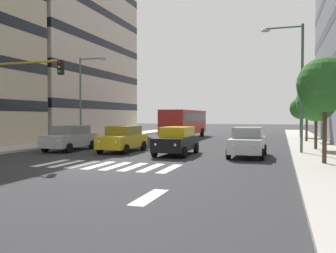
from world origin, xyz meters
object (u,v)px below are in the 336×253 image
(car_2, at_px, (123,139))
(street_tree_1, at_px, (316,102))
(car_3, at_px, (70,138))
(street_tree_2, at_px, (307,99))
(bus_behind_traffic, at_px, (185,121))
(street_tree_3, at_px, (301,108))
(car_1, at_px, (177,140))
(traffic_light_gantry, at_px, (8,91))
(street_lamp_right, at_px, (84,91))
(street_tree_0, at_px, (325,85))
(car_0, at_px, (248,142))
(street_lamp_left, at_px, (296,76))

(car_2, height_order, street_tree_1, street_tree_1)
(car_3, distance_m, street_tree_2, 20.55)
(car_3, bearing_deg, bus_behind_traffic, -103.58)
(bus_behind_traffic, distance_m, street_tree_3, 12.41)
(car_2, distance_m, car_3, 3.87)
(car_1, distance_m, traffic_light_gantry, 10.06)
(car_3, relative_size, street_lamp_right, 0.60)
(traffic_light_gantry, bearing_deg, street_tree_0, -172.73)
(street_lamp_right, height_order, street_tree_2, street_lamp_right)
(street_tree_2, bearing_deg, car_0, 72.24)
(car_2, relative_size, street_tree_2, 0.95)
(street_lamp_left, height_order, street_tree_0, street_lamp_left)
(bus_behind_traffic, bearing_deg, traffic_light_gantry, 77.85)
(bus_behind_traffic, relative_size, street_lamp_left, 1.34)
(car_1, relative_size, street_tree_3, 1.06)
(bus_behind_traffic, bearing_deg, street_lamp_right, 55.04)
(car_1, relative_size, street_lamp_right, 0.60)
(street_tree_0, bearing_deg, street_lamp_right, -26.77)
(car_2, relative_size, street_lamp_left, 0.57)
(car_2, distance_m, bus_behind_traffic, 15.67)
(bus_behind_traffic, distance_m, street_tree_0, 22.45)
(car_1, bearing_deg, street_tree_0, 162.44)
(street_lamp_left, bearing_deg, street_tree_0, 103.01)
(car_0, distance_m, street_tree_1, 6.73)
(street_tree_3, bearing_deg, bus_behind_traffic, 13.62)
(car_1, bearing_deg, street_tree_2, -122.67)
(street_tree_3, bearing_deg, car_2, 57.11)
(car_2, relative_size, street_tree_0, 0.88)
(car_0, relative_size, car_1, 1.00)
(street_tree_0, bearing_deg, car_1, -17.56)
(traffic_light_gantry, bearing_deg, car_3, -97.51)
(traffic_light_gantry, bearing_deg, street_tree_3, -124.65)
(car_2, relative_size, traffic_light_gantry, 0.81)
(street_tree_3, bearing_deg, traffic_light_gantry, 55.35)
(car_2, bearing_deg, street_lamp_left, -171.29)
(car_2, xyz_separation_m, bus_behind_traffic, (-0.00, -15.64, 0.97))
(bus_behind_traffic, distance_m, street_lamp_left, 17.95)
(street_tree_2, xyz_separation_m, street_tree_3, (0.18, -6.36, -0.67))
(car_3, xyz_separation_m, street_tree_2, (-16.03, -12.51, 2.97))
(bus_behind_traffic, relative_size, street_tree_0, 2.09)
(car_2, bearing_deg, car_1, 170.12)
(bus_behind_traffic, relative_size, street_lamp_right, 1.41)
(car_3, bearing_deg, car_1, 177.38)
(street_tree_0, xyz_separation_m, street_tree_3, (-0.01, -21.78, -0.67))
(car_0, xyz_separation_m, car_2, (8.16, -0.35, 0.00))
(car_1, distance_m, car_2, 3.98)
(street_tree_1, bearing_deg, street_tree_3, -88.92)
(car_3, relative_size, bus_behind_traffic, 0.42)
(car_3, xyz_separation_m, street_tree_3, (-15.85, -18.88, 2.30))
(car_1, bearing_deg, street_lamp_right, -32.95)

